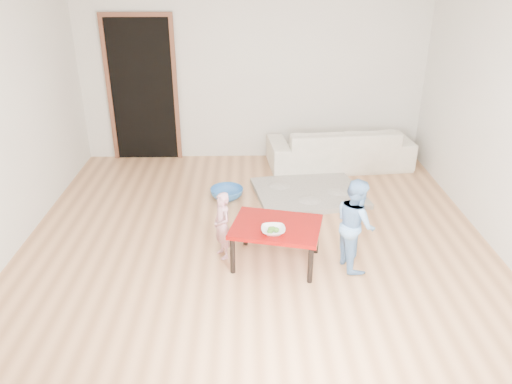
{
  "coord_description": "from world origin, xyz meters",
  "views": [
    {
      "loc": [
        -0.08,
        -4.72,
        2.78
      ],
      "look_at": [
        0.0,
        -0.2,
        0.65
      ],
      "focal_mm": 35.0,
      "sensor_mm": 36.0,
      "label": 1
    }
  ],
  "objects_px": {
    "child_blue": "(355,224)",
    "basin": "(227,193)",
    "bowl": "(273,230)",
    "red_table": "(276,244)",
    "child_pink": "(222,226)",
    "sofa": "(339,147)"
  },
  "relations": [
    {
      "from": "sofa",
      "to": "basin",
      "type": "relative_size",
      "value": 4.86
    },
    {
      "from": "child_pink",
      "to": "bowl",
      "type": "bearing_deg",
      "value": 33.79
    },
    {
      "from": "sofa",
      "to": "basin",
      "type": "distance_m",
      "value": 1.92
    },
    {
      "from": "child_blue",
      "to": "basin",
      "type": "xyz_separation_m",
      "value": [
        -1.3,
        1.55,
        -0.4
      ]
    },
    {
      "from": "basin",
      "to": "red_table",
      "type": "bearing_deg",
      "value": -69.92
    },
    {
      "from": "bowl",
      "to": "child_blue",
      "type": "bearing_deg",
      "value": 6.85
    },
    {
      "from": "red_table",
      "to": "basin",
      "type": "height_order",
      "value": "red_table"
    },
    {
      "from": "child_blue",
      "to": "basin",
      "type": "bearing_deg",
      "value": 27.36
    },
    {
      "from": "child_pink",
      "to": "basin",
      "type": "bearing_deg",
      "value": 153.56
    },
    {
      "from": "bowl",
      "to": "basin",
      "type": "relative_size",
      "value": 0.55
    },
    {
      "from": "sofa",
      "to": "red_table",
      "type": "xyz_separation_m",
      "value": [
        -1.05,
        -2.53,
        -0.08
      ]
    },
    {
      "from": "sofa",
      "to": "red_table",
      "type": "relative_size",
      "value": 2.39
    },
    {
      "from": "child_blue",
      "to": "red_table",
      "type": "bearing_deg",
      "value": 72.84
    },
    {
      "from": "child_blue",
      "to": "bowl",
      "type": "bearing_deg",
      "value": 84.17
    },
    {
      "from": "child_pink",
      "to": "red_table",
      "type": "bearing_deg",
      "value": 50.09
    },
    {
      "from": "child_blue",
      "to": "basin",
      "type": "distance_m",
      "value": 2.06
    },
    {
      "from": "bowl",
      "to": "child_blue",
      "type": "xyz_separation_m",
      "value": [
        0.8,
        0.1,
        0.01
      ]
    },
    {
      "from": "bowl",
      "to": "child_pink",
      "type": "height_order",
      "value": "child_pink"
    },
    {
      "from": "bowl",
      "to": "child_blue",
      "type": "relative_size",
      "value": 0.25
    },
    {
      "from": "child_blue",
      "to": "child_pink",
      "type": "bearing_deg",
      "value": 69.24
    },
    {
      "from": "red_table",
      "to": "child_blue",
      "type": "distance_m",
      "value": 0.8
    },
    {
      "from": "basin",
      "to": "child_blue",
      "type": "bearing_deg",
      "value": -49.96
    }
  ]
}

